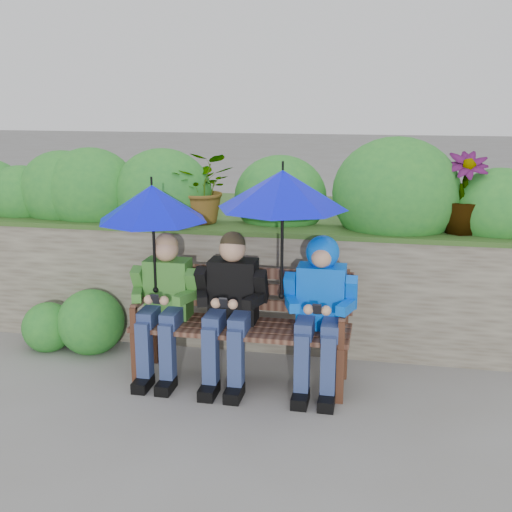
% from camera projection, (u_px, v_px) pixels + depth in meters
% --- Properties ---
extents(ground, '(60.00, 60.00, 0.00)m').
position_uv_depth(ground, '(253.00, 381.00, 4.84)').
color(ground, gray).
rests_on(ground, ground).
extents(garden_backdrop, '(8.00, 2.88, 1.82)m').
position_uv_depth(garden_backdrop, '(284.00, 249.00, 6.18)').
color(garden_backdrop, brown).
rests_on(garden_backdrop, ground).
extents(park_bench, '(1.61, 0.47, 0.85)m').
position_uv_depth(park_bench, '(243.00, 317.00, 4.79)').
color(park_bench, '#442517').
rests_on(park_bench, ground).
extents(boy_left, '(0.50, 0.58, 1.10)m').
position_uv_depth(boy_left, '(164.00, 299.00, 4.81)').
color(boy_left, '#3A7B2D').
rests_on(boy_left, ground).
extents(boy_middle, '(0.53, 0.61, 1.13)m').
position_uv_depth(boy_middle, '(230.00, 302.00, 4.70)').
color(boy_middle, black).
rests_on(boy_middle, ground).
extents(boy_right, '(0.52, 0.63, 1.13)m').
position_uv_depth(boy_right, '(320.00, 302.00, 4.58)').
color(boy_right, blue).
rests_on(boy_right, ground).
extents(umbrella_left, '(0.82, 0.82, 0.87)m').
position_uv_depth(umbrella_left, '(152.00, 203.00, 4.64)').
color(umbrella_left, '#030AE1').
rests_on(umbrella_left, ground).
extents(umbrella_right, '(0.92, 0.92, 0.98)m').
position_uv_depth(umbrella_right, '(283.00, 189.00, 4.40)').
color(umbrella_right, '#030AE1').
rests_on(umbrella_right, ground).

